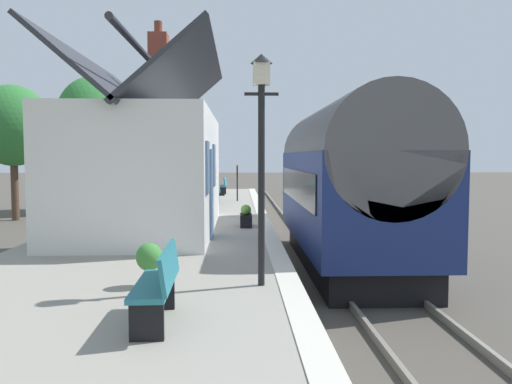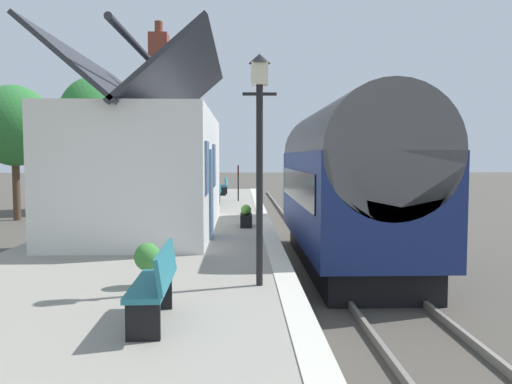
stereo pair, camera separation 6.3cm
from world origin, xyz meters
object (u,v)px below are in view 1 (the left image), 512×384
object	(u,v)px
planter_edge_near	(162,188)
station_sign_board	(237,174)
tree_far_right	(13,126)
station_building	(148,167)
lamp_post_platform	(261,124)
planter_bench_left	(192,199)
planter_by_door	(169,189)
bench_platform_end	(159,283)
planter_corner_building	(246,216)
train	(348,182)
planter_edge_far	(169,198)
tree_far_left	(92,125)
planter_under_sign	(149,265)
bench_mid_platform	(223,185)
bench_near_building	(216,193)

from	to	relation	value
planter_edge_near	station_sign_board	world-z (taller)	station_sign_board
tree_far_right	station_building	bearing A→B (deg)	-141.89
lamp_post_platform	station_sign_board	distance (m)	15.10
planter_bench_left	planter_by_door	distance (m)	6.87
planter_edge_near	planter_bench_left	bearing A→B (deg)	-159.69
bench_platform_end	lamp_post_platform	size ratio (longest dim) A/B	0.41
station_sign_board	planter_corner_building	bearing A→B (deg)	-178.21
planter_bench_left	tree_far_right	distance (m)	9.82
planter_edge_near	train	bearing A→B (deg)	-149.72
planter_bench_left	planter_edge_far	xyz separation A→B (m)	(-1.11, 0.69, 0.13)
planter_by_door	tree_far_right	bearing A→B (deg)	110.36
tree_far_left	station_building	bearing A→B (deg)	-158.93
planter_under_sign	station_sign_board	xyz separation A→B (m)	(15.06, -1.26, 0.87)
bench_mid_platform	tree_far_left	distance (m)	7.81
bench_mid_platform	planter_edge_near	world-z (taller)	bench_mid_platform
planter_edge_near	planter_corner_building	bearing A→B (deg)	-159.55
train	tree_far_right	size ratio (longest dim) A/B	1.37
bench_near_building	tree_far_right	xyz separation A→B (m)	(2.71, 9.23, 2.83)
bench_platform_end	bench_mid_platform	bearing A→B (deg)	-0.31
bench_platform_end	lamp_post_platform	world-z (taller)	lamp_post_platform
bench_mid_platform	planter_bench_left	size ratio (longest dim) A/B	1.98
lamp_post_platform	station_sign_board	world-z (taller)	lamp_post_platform
lamp_post_platform	train	bearing A→B (deg)	-23.79
planter_by_door	lamp_post_platform	world-z (taller)	lamp_post_platform
planter_by_door	station_sign_board	world-z (taller)	station_sign_board
planter_edge_far	lamp_post_platform	world-z (taller)	lamp_post_platform
planter_corner_building	planter_bench_left	bearing A→B (deg)	20.59
planter_bench_left	tree_far_left	xyz separation A→B (m)	(8.24, 5.99, 3.29)
train	planter_by_door	world-z (taller)	train
station_building	bench_mid_platform	xyz separation A→B (m)	(12.37, -1.58, -1.19)
planter_bench_left	lamp_post_platform	xyz separation A→B (m)	(-11.79, -2.12, 2.07)
bench_platform_end	planter_under_sign	world-z (taller)	bench_platform_end
planter_under_sign	tree_far_left	distance (m)	21.31
tree_far_left	planter_corner_building	bearing A→B (deg)	-149.46
bench_mid_platform	tree_far_left	bearing A→B (deg)	77.13
station_building	planter_edge_far	size ratio (longest dim) A/B	9.49
bench_near_building	planter_bench_left	distance (m)	1.71
train	planter_edge_near	world-z (taller)	train
planter_by_door	tree_far_left	xyz separation A→B (m)	(1.61, 4.21, 3.35)
train	tree_far_left	world-z (taller)	tree_far_left
planter_bench_left	planter_by_door	xyz separation A→B (m)	(6.64, 1.77, -0.06)
bench_platform_end	tree_far_left	xyz separation A→B (m)	(21.76, 6.85, 3.15)
planter_edge_far	planter_edge_near	xyz separation A→B (m)	(6.15, 1.18, -0.02)
planter_bench_left	station_building	bearing A→B (deg)	173.94
planter_bench_left	planter_edge_far	distance (m)	1.31
lamp_post_platform	bench_platform_end	bearing A→B (deg)	144.23
planter_corner_building	tree_far_left	bearing A→B (deg)	30.54
planter_by_door	station_sign_board	size ratio (longest dim) A/B	0.57
planter_corner_building	tree_far_left	world-z (taller)	tree_far_left
train	planter_corner_building	bearing A→B (deg)	72.71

